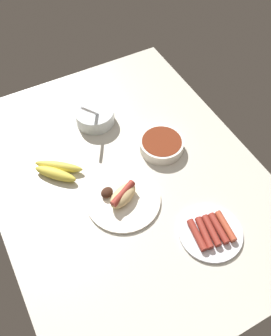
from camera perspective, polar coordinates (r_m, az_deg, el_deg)
ground_plane at (r=130.07cm, az=-1.33°, el=-1.69°), size 120.00×90.00×3.00cm
plate_hotdog_assembled at (r=122.19cm, az=-2.03°, el=-4.62°), size 24.91×24.91×5.61cm
plate_sausages at (r=118.94cm, az=11.57°, el=-9.65°), size 20.09×20.09×3.20cm
bowl_coleslaw at (r=144.22cm, az=-6.33°, el=8.08°), size 15.11×15.11×15.28cm
bowl_chili at (r=134.97cm, az=4.05°, el=3.65°), size 16.11×16.11×4.25cm
banana_bunch at (r=131.01cm, az=-12.03°, el=-0.32°), size 16.35×16.71×3.70cm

